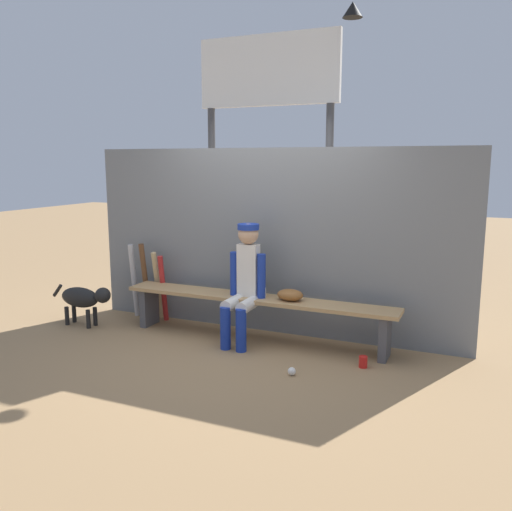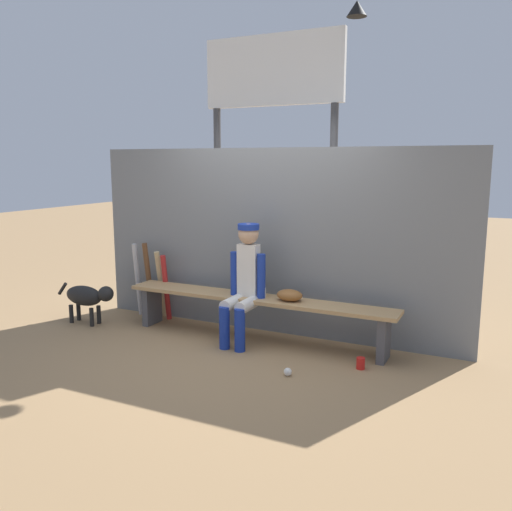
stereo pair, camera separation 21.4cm
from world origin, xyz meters
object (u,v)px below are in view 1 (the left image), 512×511
at_px(player_seated, 244,279).
at_px(baseball, 292,371).
at_px(bat_aluminum_red, 163,289).
at_px(bat_aluminum_silver, 134,281).
at_px(baseball_glove, 290,295).
at_px(dugout_bench, 256,305).
at_px(bat_wood_dark, 145,281).
at_px(cup_on_ground, 363,362).
at_px(cup_on_bench, 262,293).
at_px(bat_wood_natural, 158,285).
at_px(scoreboard, 272,105).
at_px(dog, 84,298).

xyz_separation_m(player_seated, baseball, (0.78, -0.65, -0.66)).
bearing_deg(baseball, bat_aluminum_red, 154.61).
bearing_deg(bat_aluminum_silver, bat_aluminum_red, -4.20).
height_order(baseball_glove, bat_aluminum_silver, bat_aluminum_silver).
relative_size(dugout_bench, bat_wood_dark, 3.25).
xyz_separation_m(bat_aluminum_red, cup_on_ground, (2.55, -0.50, -0.35)).
relative_size(dugout_bench, cup_on_ground, 27.86).
xyz_separation_m(dugout_bench, baseball, (0.69, -0.76, -0.35)).
relative_size(bat_aluminum_silver, cup_on_bench, 8.34).
xyz_separation_m(baseball_glove, bat_wood_dark, (-1.96, 0.20, -0.07)).
xyz_separation_m(dugout_bench, bat_aluminum_red, (-1.31, 0.19, 0.02)).
xyz_separation_m(bat_wood_dark, baseball, (2.25, -0.96, -0.44)).
distance_m(bat_wood_natural, bat_wood_dark, 0.16).
bearing_deg(player_seated, dugout_bench, 50.97).
bearing_deg(bat_wood_dark, cup_on_ground, -10.24).
bearing_deg(bat_aluminum_silver, bat_wood_natural, 6.92).
distance_m(cup_on_ground, scoreboard, 3.62).
height_order(baseball_glove, baseball, baseball_glove).
relative_size(baseball_glove, bat_wood_dark, 0.30).
relative_size(bat_aluminum_red, cup_on_bench, 7.43).
bearing_deg(scoreboard, bat_aluminum_silver, -134.25).
xyz_separation_m(baseball_glove, bat_aluminum_red, (-1.70, 0.19, -0.14)).
bearing_deg(cup_on_ground, dog, -179.49).
xyz_separation_m(bat_wood_dark, cup_on_ground, (2.81, -0.51, -0.42)).
bearing_deg(cup_on_ground, bat_wood_natural, 167.98).
height_order(dugout_bench, bat_aluminum_red, bat_aluminum_red).
height_order(cup_on_bench, dog, cup_on_bench).
relative_size(bat_aluminum_silver, cup_on_ground, 8.34).
bearing_deg(bat_wood_dark, dugout_bench, -7.22).
bearing_deg(bat_wood_dark, bat_aluminum_silver, 172.85).
xyz_separation_m(cup_on_ground, scoreboard, (-1.70, 1.86, 2.59)).
bearing_deg(baseball, bat_aluminum_silver, 158.15).
bearing_deg(bat_wood_natural, dugout_bench, -10.32).
xyz_separation_m(bat_wood_natural, dog, (-0.63, -0.60, -0.09)).
bearing_deg(bat_aluminum_silver, dugout_bench, -7.21).
height_order(bat_aluminum_silver, dog, bat_aluminum_silver).
distance_m(bat_wood_dark, dog, 0.74).
bearing_deg(dog, dugout_bench, 9.30).
xyz_separation_m(baseball, scoreboard, (-1.14, 2.31, 2.61)).
distance_m(bat_aluminum_silver, cup_on_bench, 1.85).
bearing_deg(cup_on_ground, player_seated, 171.46).
relative_size(baseball, dog, 0.09).
xyz_separation_m(player_seated, bat_aluminum_silver, (-1.67, 0.33, -0.23)).
height_order(cup_on_bench, scoreboard, scoreboard).
distance_m(player_seated, bat_aluminum_silver, 1.71).
distance_m(baseball, scoreboard, 3.67).
height_order(dugout_bench, player_seated, player_seated).
relative_size(bat_wood_natural, cup_on_ground, 7.72).
relative_size(cup_on_ground, scoreboard, 0.03).
bearing_deg(baseball, bat_wood_natural, 154.36).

